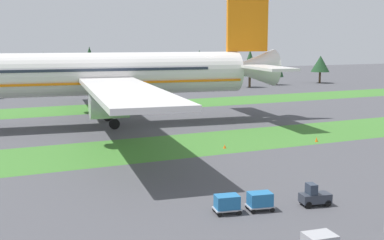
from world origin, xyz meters
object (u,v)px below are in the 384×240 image
cargo_dolly_second (227,203)px  taxiway_marker_1 (225,146)px  cargo_dolly_lead (260,200)px  taxiway_marker_0 (317,139)px  baggage_tug (314,196)px  airliner (95,74)px

cargo_dolly_second → taxiway_marker_1: 24.82m
cargo_dolly_lead → taxiway_marker_0: size_ratio=3.59×
baggage_tug → taxiway_marker_1: 23.66m
cargo_dolly_lead → taxiway_marker_0: (22.41, 20.87, -0.58)m
baggage_tug → cargo_dolly_lead: (-4.95, 0.88, 0.10)m
cargo_dolly_lead → cargo_dolly_second: bearing=-90.0°
airliner → cargo_dolly_second: size_ratio=32.62×
baggage_tug → taxiway_marker_0: 27.90m
airliner → baggage_tug: (7.46, -47.63, -7.77)m
baggage_tug → taxiway_marker_0: size_ratio=4.12×
baggage_tug → cargo_dolly_lead: baggage_tug is taller
airliner → cargo_dolly_second: 46.87m
cargo_dolly_lead → taxiway_marker_1: 24.10m
cargo_dolly_lead → cargo_dolly_second: size_ratio=1.00×
baggage_tug → cargo_dolly_second: baggage_tug is taller
airliner → cargo_dolly_lead: airliner is taller
taxiway_marker_1 → airliner: bearing=114.8°
baggage_tug → taxiway_marker_1: size_ratio=5.38×
cargo_dolly_lead → taxiway_marker_1: size_ratio=4.69×
airliner → baggage_tug: airliner is taller
cargo_dolly_second → taxiway_marker_1: (11.55, 21.96, -0.66)m
cargo_dolly_second → taxiway_marker_1: cargo_dolly_second is taller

